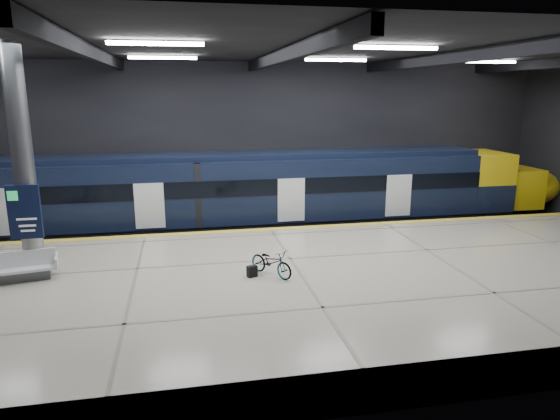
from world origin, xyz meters
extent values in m
plane|color=black|center=(0.00, 0.00, 0.00)|extent=(30.00, 30.00, 0.00)
cube|color=black|center=(0.00, 8.00, 4.00)|extent=(30.00, 0.10, 8.00)
cube|color=black|center=(0.00, -8.00, 4.00)|extent=(30.00, 0.10, 8.00)
cube|color=black|center=(0.00, 0.00, 8.00)|extent=(30.00, 16.00, 0.10)
cube|color=black|center=(-6.00, 0.00, 7.75)|extent=(0.25, 16.00, 0.40)
cube|color=black|center=(0.00, 0.00, 7.75)|extent=(0.25, 16.00, 0.40)
cube|color=black|center=(6.00, 0.00, 7.75)|extent=(0.25, 16.00, 0.40)
cube|color=white|center=(-4.00, -2.00, 7.88)|extent=(2.60, 0.18, 0.10)
cube|color=white|center=(3.00, -2.00, 7.88)|extent=(2.60, 0.18, 0.10)
cube|color=white|center=(-4.00, 4.00, 7.88)|extent=(2.60, 0.18, 0.10)
cube|color=white|center=(3.00, 4.00, 7.88)|extent=(2.60, 0.18, 0.10)
cube|color=white|center=(10.00, 4.00, 7.88)|extent=(2.60, 0.18, 0.10)
cube|color=#BEB1A1|center=(0.00, -2.50, 0.55)|extent=(30.00, 11.00, 1.10)
cube|color=yellow|center=(0.00, 2.75, 1.11)|extent=(30.00, 0.40, 0.01)
cube|color=gray|center=(0.00, 4.78, 0.08)|extent=(30.00, 0.08, 0.16)
cube|color=gray|center=(0.00, 6.22, 0.08)|extent=(30.00, 0.08, 0.16)
cube|color=black|center=(-1.85, 5.50, 0.55)|extent=(24.00, 2.58, 0.80)
cube|color=black|center=(-1.85, 5.50, 2.33)|extent=(24.00, 2.80, 2.75)
cube|color=black|center=(-1.85, 5.50, 3.82)|extent=(24.00, 2.30, 0.24)
cube|color=black|center=(-1.85, 4.09, 2.60)|extent=(24.00, 0.04, 0.70)
cube|color=white|center=(1.15, 4.08, 2.00)|extent=(1.20, 0.05, 1.90)
cube|color=yellow|center=(11.15, 5.50, 2.33)|extent=(2.00, 2.80, 2.75)
ellipsoid|color=yellow|center=(13.75, 5.50, 1.85)|extent=(3.60, 2.52, 1.90)
cube|color=black|center=(11.45, 5.50, 2.50)|extent=(1.60, 2.38, 0.80)
cube|color=#595B60|center=(-8.32, -1.38, 1.25)|extent=(1.67, 0.79, 0.30)
cube|color=white|center=(-8.32, -1.38, 1.48)|extent=(2.12, 1.21, 0.08)
cube|color=white|center=(-8.32, -1.38, 1.76)|extent=(1.98, 0.46, 0.50)
cube|color=white|center=(-7.34, -1.19, 1.60)|extent=(0.22, 0.85, 0.30)
imported|color=#99999E|center=(-0.90, -2.43, 1.53)|extent=(1.43, 1.65, 0.86)
cube|color=black|center=(-1.50, -2.43, 1.28)|extent=(0.35, 0.28, 0.35)
cylinder|color=#9EA0A5|center=(-8.00, -1.00, 4.55)|extent=(0.60, 0.60, 6.90)
cube|color=#0E1634|center=(-8.00, -1.42, 3.20)|extent=(0.90, 0.12, 1.60)
camera|label=1|loc=(-3.44, -16.65, 6.60)|focal=32.00mm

